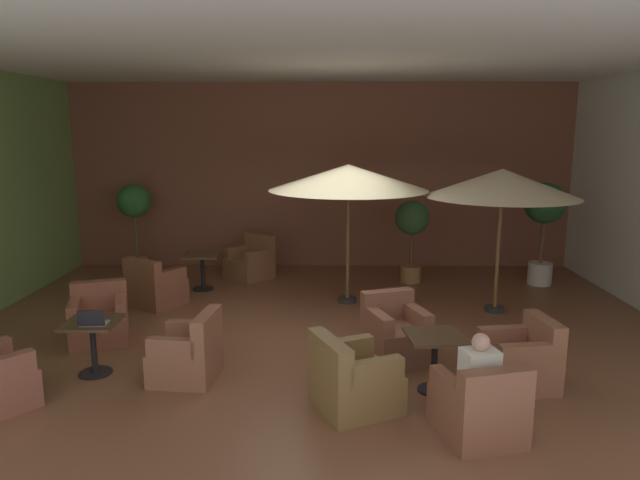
% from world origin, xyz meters
% --- Properties ---
extents(ground_plane, '(10.68, 8.14, 0.02)m').
position_xyz_m(ground_plane, '(0.00, 0.00, -0.01)').
color(ground_plane, brown).
extents(wall_back_brick, '(10.68, 0.08, 3.88)m').
position_xyz_m(wall_back_brick, '(0.00, 4.03, 1.94)').
color(wall_back_brick, brown).
rests_on(wall_back_brick, ground_plane).
extents(ceiling_slab, '(10.68, 8.14, 0.06)m').
position_xyz_m(ceiling_slab, '(0.00, 0.00, 3.91)').
color(ceiling_slab, silver).
rests_on(ceiling_slab, wall_back_brick).
extents(cafe_table_front_left, '(0.63, 0.63, 0.67)m').
position_xyz_m(cafe_table_front_left, '(-2.73, -1.66, 0.49)').
color(cafe_table_front_left, black).
rests_on(cafe_table_front_left, ground_plane).
extents(armchair_front_left_north, '(0.97, 1.00, 0.80)m').
position_xyz_m(armchair_front_left_north, '(-3.10, -0.53, 0.30)').
color(armchair_front_left_north, brown).
rests_on(armchair_front_left_north, ground_plane).
extents(armchair_front_left_south, '(0.81, 0.80, 0.83)m').
position_xyz_m(armchair_front_left_south, '(-1.54, -1.80, 0.30)').
color(armchair_front_left_south, '#905940').
rests_on(armchair_front_left_south, ground_plane).
extents(cafe_table_front_right, '(0.68, 0.68, 0.67)m').
position_xyz_m(cafe_table_front_right, '(1.32, -2.08, 0.50)').
color(cafe_table_front_right, black).
rests_on(cafe_table_front_right, ground_plane).
extents(armchair_front_right_north, '(0.92, 0.98, 0.83)m').
position_xyz_m(armchair_front_right_north, '(1.00, -1.10, 0.32)').
color(armchair_front_right_north, brown).
rests_on(armchair_front_right_north, ground_plane).
extents(armchair_front_right_east, '(1.05, 1.05, 0.82)m').
position_xyz_m(armchair_front_right_east, '(0.38, -2.51, 0.31)').
color(armchair_front_right_east, brown).
rests_on(armchair_front_right_east, ground_plane).
extents(armchair_front_right_south, '(0.88, 0.94, 0.81)m').
position_xyz_m(armchair_front_right_south, '(1.58, -3.09, 0.30)').
color(armchair_front_right_south, brown).
rests_on(armchair_front_right_south, ground_plane).
extents(armchair_front_right_west, '(0.88, 0.81, 0.81)m').
position_xyz_m(armchair_front_right_west, '(2.35, -1.94, 0.31)').
color(armchair_front_right_west, brown).
rests_on(armchair_front_right_west, ground_plane).
extents(cafe_table_mid_center, '(0.67, 0.67, 0.67)m').
position_xyz_m(cafe_table_mid_center, '(-2.19, 2.08, 0.49)').
color(cafe_table_mid_center, black).
rests_on(cafe_table_mid_center, ground_plane).
extents(armchair_mid_center_north, '(1.05, 1.04, 0.84)m').
position_xyz_m(armchair_mid_center_north, '(-2.80, 1.11, 0.31)').
color(armchair_mid_center_north, brown).
rests_on(armchair_mid_center_north, ground_plane).
extents(armchair_mid_center_east, '(1.06, 1.06, 0.87)m').
position_xyz_m(armchair_mid_center_east, '(-1.41, 2.93, 0.31)').
color(armchair_mid_center_east, brown).
rests_on(armchair_mid_center_east, ground_plane).
extents(patio_umbrella_tall_red, '(2.67, 2.67, 2.36)m').
position_xyz_m(patio_umbrella_tall_red, '(0.46, 1.34, 2.14)').
color(patio_umbrella_tall_red, '#2D2D2D').
rests_on(patio_umbrella_tall_red, ground_plane).
extents(patio_umbrella_center_beige, '(2.40, 2.40, 2.33)m').
position_xyz_m(patio_umbrella_center_beige, '(2.86, 0.84, 2.10)').
color(patio_umbrella_center_beige, '#2D2D2D').
rests_on(patio_umbrella_center_beige, ground_plane).
extents(potted_tree_left_corner, '(0.77, 0.77, 1.96)m').
position_xyz_m(potted_tree_left_corner, '(4.20, 2.53, 1.36)').
color(potted_tree_left_corner, beige).
rests_on(potted_tree_left_corner, ground_plane).
extents(potted_tree_mid_left, '(0.66, 0.66, 1.60)m').
position_xyz_m(potted_tree_mid_left, '(1.74, 2.66, 1.10)').
color(potted_tree_mid_left, '#A26C42').
rests_on(potted_tree_mid_left, ground_plane).
extents(potted_tree_mid_right, '(0.68, 0.68, 1.84)m').
position_xyz_m(potted_tree_mid_right, '(-3.81, 3.34, 1.29)').
color(potted_tree_mid_right, '#A25F4B').
rests_on(potted_tree_mid_right, ground_plane).
extents(patron_blue_shirt, '(0.39, 0.33, 0.63)m').
position_xyz_m(patron_blue_shirt, '(1.57, -3.05, 0.68)').
color(patron_blue_shirt, silver).
rests_on(patron_blue_shirt, ground_plane).
extents(iced_drink_cup, '(0.08, 0.08, 0.11)m').
position_xyz_m(iced_drink_cup, '(-2.77, -1.78, 0.73)').
color(iced_drink_cup, white).
rests_on(iced_drink_cup, cafe_table_front_left).
extents(open_laptop, '(0.32, 0.25, 0.20)m').
position_xyz_m(open_laptop, '(-2.65, -1.80, 0.72)').
color(open_laptop, '#9EA0A5').
rests_on(open_laptop, cafe_table_front_left).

